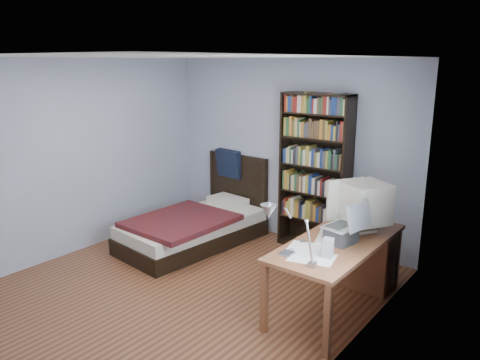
{
  "coord_description": "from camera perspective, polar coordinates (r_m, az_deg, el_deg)",
  "views": [
    {
      "loc": [
        3.39,
        -3.35,
        2.46
      ],
      "look_at": [
        0.07,
        0.94,
        1.08
      ],
      "focal_mm": 35.0,
      "sensor_mm": 36.0,
      "label": 1
    }
  ],
  "objects": [
    {
      "name": "phone_grey",
      "position": [
        4.45,
        6.05,
        -8.55
      ],
      "size": [
        0.07,
        0.09,
        0.02
      ],
      "primitive_type": "cube",
      "rotation": [
        0.0,
        0.0,
        -0.39
      ],
      "color": "gray",
      "rests_on": "desk"
    },
    {
      "name": "room",
      "position": [
        4.9,
        -7.18,
        -0.09
      ],
      "size": [
        4.2,
        4.24,
        2.5
      ],
      "color": "#582D1A",
      "rests_on": "ground"
    },
    {
      "name": "bookshelf",
      "position": [
        6.17,
        9.1,
        0.84
      ],
      "size": [
        0.93,
        0.3,
        2.07
      ],
      "color": "black",
      "rests_on": "floor"
    },
    {
      "name": "laptop",
      "position": [
        4.69,
        12.46,
        -6.17
      ],
      "size": [
        0.4,
        0.39,
        0.43
      ],
      "color": "#2D2D30",
      "rests_on": "desk"
    },
    {
      "name": "external_drive",
      "position": [
        4.37,
        5.8,
        -8.92
      ],
      "size": [
        0.11,
        0.11,
        0.02
      ],
      "primitive_type": "cube",
      "rotation": [
        0.0,
        0.0,
        0.05
      ],
      "color": "gray",
      "rests_on": "desk"
    },
    {
      "name": "desk_lamp",
      "position": [
        3.72,
        4.43,
        -4.6
      ],
      "size": [
        0.25,
        0.56,
        0.66
      ],
      "color": "#99999E",
      "rests_on": "desk"
    },
    {
      "name": "crt_monitor",
      "position": [
        5.04,
        14.77,
        -2.73
      ],
      "size": [
        0.64,
        0.58,
        0.53
      ],
      "color": "#BCB09C",
      "rests_on": "desk"
    },
    {
      "name": "keyboard",
      "position": [
        4.8,
        10.42,
        -6.89
      ],
      "size": [
        0.28,
        0.44,
        0.04
      ],
      "primitive_type": "cube",
      "rotation": [
        0.0,
        0.07,
        0.33
      ],
      "color": "beige",
      "rests_on": "desk"
    },
    {
      "name": "speaker",
      "position": [
        4.35,
        10.66,
        -8.14
      ],
      "size": [
        0.11,
        0.11,
        0.18
      ],
      "primitive_type": "cube",
      "rotation": [
        0.0,
        0.0,
        0.19
      ],
      "color": "gray",
      "rests_on": "desk"
    },
    {
      "name": "bed",
      "position": [
        6.54,
        -5.27,
        -5.45
      ],
      "size": [
        1.22,
        2.14,
        1.16
      ],
      "color": "black",
      "rests_on": "floor"
    },
    {
      "name": "desk",
      "position": [
        5.3,
        14.04,
        -8.77
      ],
      "size": [
        0.75,
        1.72,
        0.73
      ],
      "color": "brown",
      "rests_on": "floor"
    },
    {
      "name": "soda_can",
      "position": [
        5.02,
        11.94,
        -5.45
      ],
      "size": [
        0.07,
        0.07,
        0.12
      ],
      "primitive_type": "cylinder",
      "color": "black",
      "rests_on": "desk"
    },
    {
      "name": "phone_silver",
      "position": [
        4.67,
        7.69,
        -7.42
      ],
      "size": [
        0.09,
        0.11,
        0.02
      ],
      "primitive_type": "cube",
      "rotation": [
        0.0,
        0.0,
        0.5
      ],
      "color": "silver",
      "rests_on": "desk"
    },
    {
      "name": "mouse",
      "position": [
        4.99,
        12.71,
        -6.16
      ],
      "size": [
        0.06,
        0.1,
        0.03
      ],
      "primitive_type": "ellipsoid",
      "color": "silver",
      "rests_on": "desk"
    }
  ]
}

